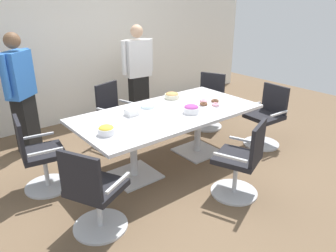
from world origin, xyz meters
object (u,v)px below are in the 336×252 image
object	(u,v)px
office_chair_1	(241,163)
person_standing_0	(21,92)
office_chair_5	(39,158)
plate_stack	(148,106)
napkin_pile	(131,112)
office_chair_2	(266,119)
snack_bowl_chips_yellow	(106,130)
office_chair_4	(115,116)
snack_bowl_candy_mix	(191,109)
person_standing_1	(138,72)
office_chair_3	(208,104)
office_chair_0	(94,195)
donut_platter	(209,103)
snack_bowl_cookies	(172,95)
conference_table	(168,121)

from	to	relation	value
office_chair_1	person_standing_0	size ratio (longest dim) A/B	0.54
office_chair_5	plate_stack	xyz separation A→B (m)	(1.44, -0.15, 0.36)
person_standing_0	napkin_pile	size ratio (longest dim) A/B	11.89
office_chair_2	snack_bowl_chips_yellow	bearing A→B (deg)	86.58
office_chair_5	napkin_pile	distance (m)	1.20
office_chair_4	snack_bowl_chips_yellow	size ratio (longest dim) A/B	4.91
office_chair_4	snack_bowl_candy_mix	world-z (taller)	office_chair_4
person_standing_1	office_chair_1	bearing A→B (deg)	84.51
office_chair_3	napkin_pile	bearing A→B (deg)	80.40
office_chair_4	person_standing_0	size ratio (longest dim) A/B	0.54
person_standing_1	office_chair_0	bearing A→B (deg)	52.83
person_standing_1	snack_bowl_chips_yellow	size ratio (longest dim) A/B	9.11
office_chair_2	donut_platter	bearing A→B (deg)	74.23
office_chair_4	napkin_pile	xyz separation A→B (m)	(-0.28, -0.92, 0.39)
snack_bowl_chips_yellow	person_standing_1	bearing A→B (deg)	48.05
office_chair_2	office_chair_1	bearing A→B (deg)	118.44
office_chair_0	office_chair_5	distance (m)	1.09
office_chair_3	snack_bowl_cookies	bearing A→B (deg)	79.11
office_chair_0	plate_stack	distance (m)	1.63
snack_bowl_chips_yellow	napkin_pile	world-z (taller)	snack_bowl_chips_yellow
office_chair_5	snack_bowl_chips_yellow	size ratio (longest dim) A/B	4.91
person_standing_1	donut_platter	distance (m)	1.80
conference_table	office_chair_3	size ratio (longest dim) A/B	2.64
person_standing_1	snack_bowl_chips_yellow	distance (m)	2.45
snack_bowl_chips_yellow	donut_platter	distance (m)	1.61
donut_platter	person_standing_0	bearing A→B (deg)	137.62
office_chair_1	office_chair_5	bearing A→B (deg)	116.94
snack_bowl_candy_mix	office_chair_5	bearing A→B (deg)	158.95
office_chair_1	office_chair_4	world-z (taller)	same
office_chair_4	person_standing_0	bearing A→B (deg)	-42.26
office_chair_0	snack_bowl_chips_yellow	bearing A→B (deg)	112.08
office_chair_0	office_chair_1	xyz separation A→B (m)	(1.57, -0.47, 0.00)
donut_platter	plate_stack	size ratio (longest dim) A/B	1.70
office_chair_1	snack_bowl_chips_yellow	bearing A→B (deg)	119.29
office_chair_0	office_chair_5	size ratio (longest dim) A/B	1.00
person_standing_0	person_standing_1	xyz separation A→B (m)	(1.99, 0.02, -0.01)
conference_table	snack_bowl_candy_mix	world-z (taller)	snack_bowl_candy_mix
snack_bowl_candy_mix	person_standing_1	bearing A→B (deg)	76.21
office_chair_0	plate_stack	bearing A→B (deg)	99.37
office_chair_4	snack_bowl_candy_mix	size ratio (longest dim) A/B	4.38
office_chair_4	office_chair_0	bearing A→B (deg)	37.92
office_chair_2	person_standing_1	xyz separation A→B (m)	(-0.89, 2.12, 0.47)
snack_bowl_chips_yellow	plate_stack	distance (m)	0.98
office_chair_5	person_standing_0	world-z (taller)	person_standing_0
conference_table	snack_bowl_candy_mix	size ratio (longest dim) A/B	11.55
snack_bowl_cookies	office_chair_3	bearing A→B (deg)	12.25
snack_bowl_candy_mix	office_chair_3	bearing A→B (deg)	35.33
person_standing_1	donut_platter	size ratio (longest dim) A/B	5.15
person_standing_0	snack_bowl_chips_yellow	xyz separation A→B (m)	(0.35, -1.81, -0.08)
office_chair_5	office_chair_3	bearing A→B (deg)	102.31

